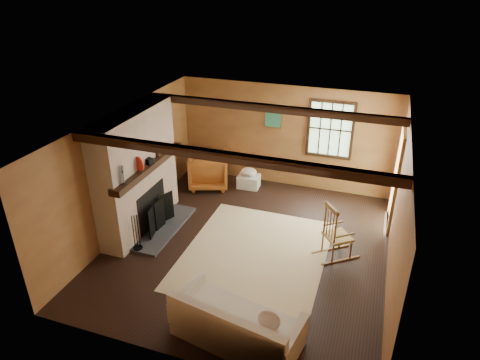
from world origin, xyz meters
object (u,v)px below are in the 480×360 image
at_px(fireplace, 138,176).
at_px(laundry_basket, 249,181).
at_px(rocking_chair, 336,235).
at_px(sofa, 236,327).
at_px(armchair, 208,170).

relative_size(fireplace, laundry_basket, 4.80).
xyz_separation_m(rocking_chair, sofa, (-1.02, -2.45, -0.19)).
distance_m(fireplace, laundry_basket, 2.90).
xyz_separation_m(fireplace, laundry_basket, (1.50, 2.29, -0.95)).
relative_size(laundry_basket, armchair, 0.55).
bearing_deg(rocking_chair, fireplace, 55.55).
relative_size(rocking_chair, sofa, 0.56).
relative_size(sofa, laundry_basket, 3.83).
relative_size(rocking_chair, armchair, 1.17).
bearing_deg(laundry_basket, rocking_chair, -41.98).
bearing_deg(sofa, armchair, 127.69).
bearing_deg(fireplace, laundry_basket, 56.81).
bearing_deg(armchair, laundry_basket, 174.38).
bearing_deg(armchair, rocking_chair, 130.31).
distance_m(sofa, laundry_basket, 4.69).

